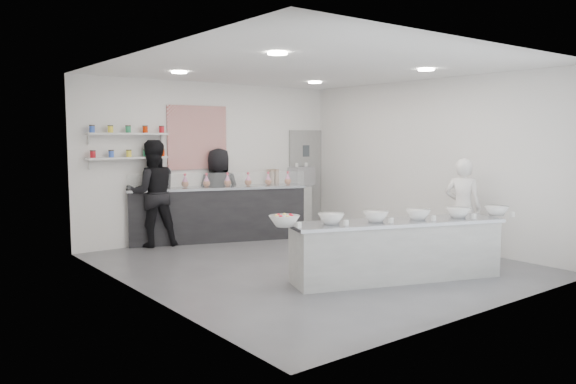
% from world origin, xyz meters
% --- Properties ---
extents(floor, '(6.00, 6.00, 0.00)m').
position_xyz_m(floor, '(0.00, 0.00, 0.00)').
color(floor, '#515156').
rests_on(floor, ground).
extents(ceiling, '(6.00, 6.00, 0.00)m').
position_xyz_m(ceiling, '(0.00, 0.00, 3.00)').
color(ceiling, white).
rests_on(ceiling, floor).
extents(back_wall, '(5.50, 0.00, 5.50)m').
position_xyz_m(back_wall, '(0.00, 3.00, 1.50)').
color(back_wall, white).
rests_on(back_wall, floor).
extents(left_wall, '(0.00, 6.00, 6.00)m').
position_xyz_m(left_wall, '(-2.75, 0.00, 1.50)').
color(left_wall, white).
rests_on(left_wall, floor).
extents(right_wall, '(0.00, 6.00, 6.00)m').
position_xyz_m(right_wall, '(2.75, 0.00, 1.50)').
color(right_wall, white).
rests_on(right_wall, floor).
extents(back_door, '(0.88, 0.04, 2.10)m').
position_xyz_m(back_door, '(2.30, 2.97, 1.05)').
color(back_door, gray).
rests_on(back_door, floor).
extents(pattern_panel, '(1.25, 0.03, 1.20)m').
position_xyz_m(pattern_panel, '(-0.35, 2.98, 1.95)').
color(pattern_panel, maroon).
rests_on(pattern_panel, back_wall).
extents(jar_shelf_lower, '(1.45, 0.22, 0.04)m').
position_xyz_m(jar_shelf_lower, '(-1.75, 2.90, 1.60)').
color(jar_shelf_lower, silver).
rests_on(jar_shelf_lower, back_wall).
extents(jar_shelf_upper, '(1.45, 0.22, 0.04)m').
position_xyz_m(jar_shelf_upper, '(-1.75, 2.90, 2.02)').
color(jar_shelf_upper, silver).
rests_on(jar_shelf_upper, back_wall).
extents(preserve_jars, '(1.45, 0.10, 0.56)m').
position_xyz_m(preserve_jars, '(-1.75, 2.88, 1.88)').
color(preserve_jars, red).
rests_on(preserve_jars, jar_shelf_lower).
extents(downlight_0, '(0.24, 0.24, 0.02)m').
position_xyz_m(downlight_0, '(-1.40, -1.00, 2.98)').
color(downlight_0, white).
rests_on(downlight_0, ceiling).
extents(downlight_1, '(0.24, 0.24, 0.02)m').
position_xyz_m(downlight_1, '(1.40, -1.00, 2.98)').
color(downlight_1, white).
rests_on(downlight_1, ceiling).
extents(downlight_2, '(0.24, 0.24, 0.02)m').
position_xyz_m(downlight_2, '(-1.40, 1.60, 2.98)').
color(downlight_2, white).
rests_on(downlight_2, ceiling).
extents(downlight_3, '(0.24, 0.24, 0.02)m').
position_xyz_m(downlight_3, '(1.40, 1.60, 2.98)').
color(downlight_3, white).
rests_on(downlight_3, ceiling).
extents(prep_counter, '(3.08, 1.69, 0.83)m').
position_xyz_m(prep_counter, '(0.33, -1.42, 0.41)').
color(prep_counter, '#A4A4A0').
rests_on(prep_counter, floor).
extents(back_bar, '(3.33, 1.70, 1.03)m').
position_xyz_m(back_bar, '(-0.15, 2.60, 0.51)').
color(back_bar, black).
rests_on(back_bar, floor).
extents(sneeze_guard, '(3.09, 1.12, 0.28)m').
position_xyz_m(sneeze_guard, '(-0.25, 2.33, 1.17)').
color(sneeze_guard, white).
rests_on(sneeze_guard, back_bar).
extents(espresso_ledge, '(1.25, 0.40, 0.93)m').
position_xyz_m(espresso_ledge, '(1.55, 2.78, 0.46)').
color(espresso_ledge, '#A4A4A0').
rests_on(espresso_ledge, floor).
extents(espresso_machine, '(0.49, 0.34, 0.38)m').
position_xyz_m(espresso_machine, '(2.04, 2.78, 1.12)').
color(espresso_machine, '#93969E').
rests_on(espresso_machine, espresso_ledge).
extents(cup_stacks, '(0.24, 0.24, 0.37)m').
position_xyz_m(cup_stacks, '(1.27, 2.78, 1.11)').
color(cup_stacks, gray).
rests_on(cup_stacks, espresso_ledge).
extents(prep_bowls, '(3.54, 1.66, 0.14)m').
position_xyz_m(prep_bowls, '(0.33, -1.42, 0.90)').
color(prep_bowls, white).
rests_on(prep_bowls, prep_counter).
extents(label_cards, '(3.31, 0.04, 0.07)m').
position_xyz_m(label_cards, '(0.50, -1.89, 0.86)').
color(label_cards, white).
rests_on(label_cards, prep_counter).
extents(cookie_bags, '(2.81, 1.12, 0.25)m').
position_xyz_m(cookie_bags, '(-0.15, 2.60, 1.16)').
color(cookie_bags, pink).
rests_on(cookie_bags, back_bar).
extents(woman_prep, '(0.58, 0.69, 1.63)m').
position_xyz_m(woman_prep, '(2.29, -1.10, 0.81)').
color(woman_prep, white).
rests_on(woman_prep, floor).
extents(staff_left, '(1.07, 0.92, 1.91)m').
position_xyz_m(staff_left, '(-1.35, 2.85, 0.96)').
color(staff_left, black).
rests_on(staff_left, floor).
extents(staff_right, '(0.99, 0.81, 1.75)m').
position_xyz_m(staff_right, '(0.03, 2.85, 0.88)').
color(staff_right, black).
rests_on(staff_right, floor).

